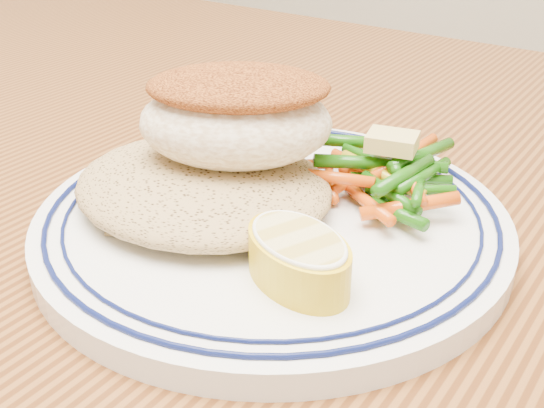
{
  "coord_description": "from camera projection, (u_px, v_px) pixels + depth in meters",
  "views": [
    {
      "loc": [
        0.24,
        -0.32,
        0.95
      ],
      "look_at": [
        0.05,
        -0.04,
        0.77
      ],
      "focal_mm": 45.0,
      "sensor_mm": 36.0,
      "label": 1
    }
  ],
  "objects": [
    {
      "name": "butter_pat",
      "position": [
        392.0,
        142.0,
        0.39
      ],
      "size": [
        0.03,
        0.03,
        0.01
      ],
      "primitive_type": "cube",
      "rotation": [
        0.0,
        0.0,
        0.24
      ],
      "color": "#D3BD67",
      "rests_on": "vegetable_pile"
    },
    {
      "name": "dining_table",
      "position": [
        247.0,
        308.0,
        0.49
      ],
      "size": [
        1.5,
        0.9,
        0.75
      ],
      "color": "#502810",
      "rests_on": "ground"
    },
    {
      "name": "vegetable_pile",
      "position": [
        382.0,
        174.0,
        0.4
      ],
      "size": [
        0.11,
        0.1,
        0.03
      ],
      "color": "#17520A",
      "rests_on": "plate"
    },
    {
      "name": "plate",
      "position": [
        272.0,
        220.0,
        0.39
      ],
      "size": [
        0.27,
        0.27,
        0.02
      ],
      "color": "silver",
      "rests_on": "dining_table"
    },
    {
      "name": "rice_pilaf",
      "position": [
        203.0,
        181.0,
        0.39
      ],
      "size": [
        0.15,
        0.14,
        0.03
      ],
      "primitive_type": "ellipsoid",
      "color": "#997B4C",
      "rests_on": "plate"
    },
    {
      "name": "lemon_wedge",
      "position": [
        298.0,
        256.0,
        0.32
      ],
      "size": [
        0.08,
        0.08,
        0.02
      ],
      "color": "yellow",
      "rests_on": "plate"
    },
    {
      "name": "fish_fillet",
      "position": [
        236.0,
        114.0,
        0.39
      ],
      "size": [
        0.14,
        0.13,
        0.06
      ],
      "color": "#F4E5C9",
      "rests_on": "rice_pilaf"
    }
  ]
}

